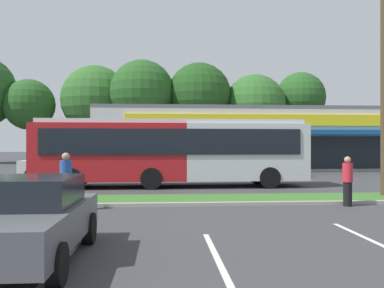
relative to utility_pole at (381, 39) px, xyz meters
The scene contains 18 objects.
grass_median 8.52m from the utility_pole, behind, with size 56.00×2.20×0.12m, color #386B28.
curb_lip 8.64m from the utility_pole, 166.42° to the right, with size 56.00×0.24×0.12m, color #99968C.
parking_stripe_0 14.16m from the utility_pole, 142.03° to the right, with size 0.12×4.80×0.01m, color silver.
parking_stripe_1 12.58m from the utility_pole, 131.93° to the right, with size 0.12×4.80×0.01m, color silver.
storefront_building 21.62m from the utility_pole, 92.84° to the left, with size 25.39×12.43×5.12m.
tree_left 39.16m from the utility_pole, 126.31° to the left, with size 5.64×5.64×9.34m.
tree_mid_left 36.44m from the utility_pole, 116.24° to the left, with size 7.80×7.80×11.16m.
tree_mid 32.16m from the utility_pole, 109.35° to the left, with size 7.13×7.13×11.41m.
tree_mid_right 31.01m from the utility_pole, 97.93° to the left, with size 7.14×7.14×11.26m.
tree_right 31.15m from the utility_pole, 86.05° to the left, with size 7.05×7.05×10.09m.
tree_far_right 33.32m from the utility_pole, 76.22° to the left, with size 5.88×5.88×10.63m.
utility_pole is the anchor object (origin of this frame).
city_bus 10.23m from the utility_pole, 148.42° to the left, with size 13.08×2.84×3.25m.
car_0 14.25m from the utility_pole, 144.19° to the right, with size 1.95×4.14×1.47m.
car_2 19.01m from the utility_pole, 144.58° to the left, with size 4.18×2.02×1.59m.
car_4 12.09m from the utility_pole, 98.76° to the left, with size 4.44×1.92×1.49m.
pedestrian_near_bench 12.65m from the utility_pole, 169.29° to the right, with size 0.36×0.36×1.80m.
pedestrian_mid 5.98m from the utility_pole, 140.03° to the right, with size 0.33×0.33×1.66m.
Camera 1 is at (-2.31, -0.84, 2.04)m, focal length 38.30 mm.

